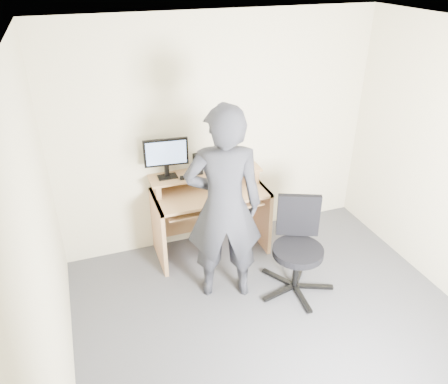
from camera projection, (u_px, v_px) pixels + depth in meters
ground at (285, 338)px, 3.81m from camera, size 3.50×3.50×0.00m
back_wall at (219, 135)px, 4.65m from camera, size 3.50×0.02×2.50m
ceiling at (313, 40)px, 2.61m from camera, size 3.50×3.50×0.02m
desk at (208, 205)px, 4.75m from camera, size 1.20×0.60×0.91m
monitor at (166, 155)px, 4.40m from camera, size 0.45×0.13×0.43m
external_drive at (198, 164)px, 4.57m from camera, size 0.08×0.13×0.20m
travel_mug at (215, 163)px, 4.59m from camera, size 0.09×0.09×0.20m
smartphone at (235, 169)px, 4.68m from camera, size 0.10×0.14×0.01m
charger at (182, 178)px, 4.47m from camera, size 0.05×0.05×0.03m
headphones at (197, 171)px, 4.64m from camera, size 0.19×0.19×0.06m
keyboard at (206, 204)px, 4.53m from camera, size 0.49×0.32×0.03m
mouse at (237, 190)px, 4.57m from camera, size 0.10×0.06×0.04m
office_chair at (298, 243)px, 4.19m from camera, size 0.74×0.72×0.93m
person at (224, 207)px, 3.90m from camera, size 0.80×0.63×1.92m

